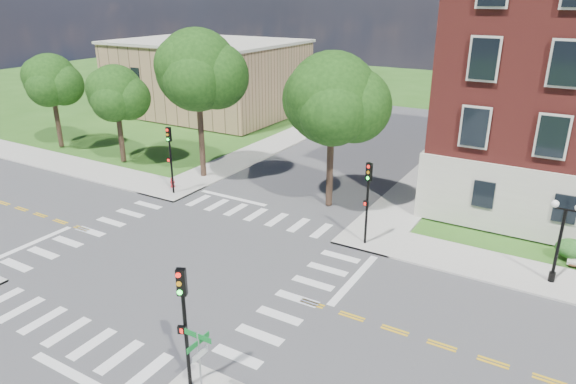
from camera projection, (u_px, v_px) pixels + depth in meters
The scene contains 18 objects.
ground at pixel (181, 261), 27.59m from camera, with size 160.00×160.00×0.00m, color #2B5818.
road_ew at pixel (181, 261), 27.59m from camera, with size 90.00×12.00×0.01m, color #3D3D3F.
road_ns at pixel (181, 261), 27.59m from camera, with size 12.00×90.00×0.01m, color #3D3D3F.
sidewalk_ne at pixel (528, 219), 32.62m from camera, with size 34.00×34.00×0.12m.
sidewalk_nw at pixel (167, 149), 47.21m from camera, with size 34.00×34.00×0.12m.
crosswalk_east at pixel (297, 299), 24.18m from camera, with size 2.20×10.20×0.02m, color silver, non-canonical shape.
stop_bar_east at pixel (354, 279), 25.83m from camera, with size 0.40×5.50×0.00m, color silver.
secondary_building at pixel (208, 77), 60.56m from camera, with size 20.40×15.40×8.30m.
tree_a at pixel (51, 80), 45.75m from camera, with size 4.63×4.63×8.46m.
tree_b at pixel (116, 93), 41.62m from camera, with size 4.50×4.50×8.08m.
tree_c at pixel (197, 70), 37.32m from camera, with size 6.02×6.02×11.15m.
tree_d at pixel (332, 99), 32.09m from camera, with size 5.89×5.89×10.15m.
traffic_signal_se at pixel (184, 313), 17.60m from camera, with size 0.38×0.46×4.80m.
traffic_signal_ne at pixel (368, 193), 28.24m from camera, with size 0.38×0.46×4.80m.
traffic_signal_nw at pixel (170, 152), 35.62m from camera, with size 0.34×0.37×4.80m.
twin_lamp_west at pixel (560, 237), 24.59m from camera, with size 1.36×0.36×4.23m.
street_sign_pole at pixel (199, 357), 16.84m from camera, with size 1.10×1.10×3.10m.
fire_hydrant at pixel (172, 183), 37.69m from camera, with size 0.35×0.35×0.75m.
Camera 1 is at (17.37, -18.06, 13.44)m, focal length 32.00 mm.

